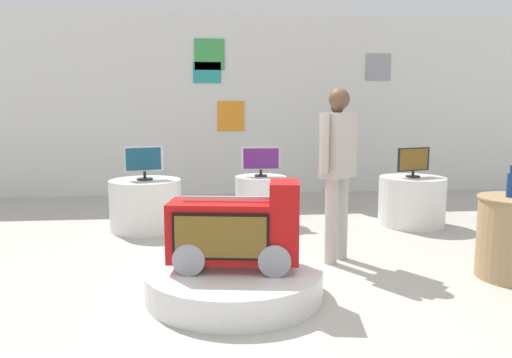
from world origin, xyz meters
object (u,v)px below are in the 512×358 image
(novelty_firetruck_tv, at_px, (236,234))
(tv_on_left_rear, at_px, (414,161))
(tv_on_right_rear, at_px, (261,160))
(bottle_on_side_table, at_px, (511,184))
(display_pedestal_right_rear, at_px, (261,200))
(tv_on_center_rear, at_px, (144,161))
(display_pedestal_center_rear, at_px, (146,205))
(main_display_pedestal, at_px, (234,282))
(shopper_browsing_near_truck, at_px, (338,162))
(shopper_browsing_rear, at_px, (337,145))
(display_pedestal_left_rear, at_px, (412,201))

(novelty_firetruck_tv, distance_m, tv_on_left_rear, 3.31)
(novelty_firetruck_tv, height_order, tv_on_right_rear, tv_on_right_rear)
(tv_on_right_rear, bearing_deg, bottle_on_side_table, -50.39)
(tv_on_left_rear, relative_size, display_pedestal_right_rear, 0.71)
(display_pedestal_right_rear, xyz_separation_m, bottle_on_side_table, (1.92, -2.32, 0.53))
(novelty_firetruck_tv, height_order, tv_on_left_rear, tv_on_left_rear)
(tv_on_center_rear, relative_size, bottle_on_side_table, 1.62)
(tv_on_center_rear, bearing_deg, tv_on_left_rear, -1.83)
(novelty_firetruck_tv, bearing_deg, tv_on_left_rear, 42.91)
(display_pedestal_center_rear, height_order, tv_on_center_rear, tv_on_center_rear)
(tv_on_right_rear, bearing_deg, display_pedestal_right_rear, 90.94)
(tv_on_center_rear, distance_m, bottle_on_side_table, 4.00)
(main_display_pedestal, distance_m, display_pedestal_center_rear, 2.54)
(display_pedestal_right_rear, height_order, shopper_browsing_near_truck, shopper_browsing_near_truck)
(main_display_pedestal, bearing_deg, tv_on_right_rear, 78.71)
(shopper_browsing_rear, bearing_deg, bottle_on_side_table, -79.08)
(display_pedestal_left_rear, bearing_deg, tv_on_center_rear, 178.24)
(tv_on_right_rear, distance_m, shopper_browsing_near_truck, 1.78)
(main_display_pedestal, xyz_separation_m, bottle_on_side_table, (2.42, 0.19, 0.72))
(tv_on_center_rear, bearing_deg, display_pedestal_left_rear, -1.76)
(display_pedestal_left_rear, height_order, shopper_browsing_near_truck, shopper_browsing_near_truck)
(tv_on_right_rear, bearing_deg, main_display_pedestal, -101.29)
(tv_on_left_rear, xyz_separation_m, tv_on_center_rear, (-3.39, 0.11, 0.02))
(bottle_on_side_table, relative_size, shopper_browsing_rear, 0.17)
(main_display_pedestal, height_order, novelty_firetruck_tv, novelty_firetruck_tv)
(tv_on_center_rear, relative_size, display_pedestal_right_rear, 0.68)
(bottle_on_side_table, bearing_deg, tv_on_left_rear, 89.75)
(tv_on_left_rear, bearing_deg, tv_on_center_rear, 178.17)
(display_pedestal_left_rear, xyz_separation_m, tv_on_left_rear, (-0.00, -0.00, 0.52))
(main_display_pedestal, xyz_separation_m, shopper_browsing_rear, (1.78, 3.54, 0.83))
(display_pedestal_left_rear, relative_size, tv_on_right_rear, 1.69)
(main_display_pedestal, distance_m, novelty_firetruck_tv, 0.40)
(tv_on_left_rear, bearing_deg, main_display_pedestal, -137.41)
(display_pedestal_left_rear, distance_m, tv_on_right_rear, 2.02)
(main_display_pedestal, distance_m, shopper_browsing_rear, 4.04)
(shopper_browsing_rear, bearing_deg, shopper_browsing_near_truck, -104.92)
(main_display_pedestal, relative_size, tv_on_right_rear, 2.84)
(tv_on_left_rear, xyz_separation_m, tv_on_right_rear, (-1.93, 0.28, 0.01))
(novelty_firetruck_tv, bearing_deg, shopper_browsing_rear, 63.64)
(main_display_pedestal, distance_m, bottle_on_side_table, 2.53)
(novelty_firetruck_tv, relative_size, display_pedestal_center_rear, 1.21)
(novelty_firetruck_tv, height_order, shopper_browsing_near_truck, shopper_browsing_near_truck)
(main_display_pedestal, height_order, display_pedestal_center_rear, display_pedestal_center_rear)
(main_display_pedestal, xyz_separation_m, novelty_firetruck_tv, (0.02, -0.01, 0.40))
(display_pedestal_right_rear, relative_size, tv_on_right_rear, 1.34)
(novelty_firetruck_tv, relative_size, shopper_browsing_rear, 0.66)
(tv_on_left_rear, bearing_deg, shopper_browsing_rear, 116.60)
(display_pedestal_left_rear, xyz_separation_m, shopper_browsing_near_truck, (-1.38, -1.41, 0.67))
(display_pedestal_left_rear, height_order, display_pedestal_center_rear, same)
(novelty_firetruck_tv, xyz_separation_m, display_pedestal_center_rear, (-0.97, 2.35, -0.20))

